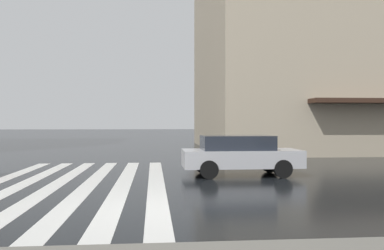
{
  "coord_description": "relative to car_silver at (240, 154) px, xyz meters",
  "views": [
    {
      "loc": [
        -8.94,
        0.07,
        1.86
      ],
      "look_at": [
        5.0,
        -1.22,
        1.78
      ],
      "focal_mm": 39.05,
      "sensor_mm": 36.0,
      "label": 1
    }
  ],
  "objects": [
    {
      "name": "ground_plane",
      "position": [
        -5.5,
        2.96,
        -0.76
      ],
      "size": [
        220.0,
        220.0,
        0.0
      ],
      "primitive_type": "plane",
      "color": "black"
    },
    {
      "name": "zebra_crossing",
      "position": [
        -1.5,
        5.44,
        -0.75
      ],
      "size": [
        13.0,
        5.5,
        0.01
      ],
      "color": "silver",
      "rests_on": "ground_plane"
    },
    {
      "name": "car_silver",
      "position": [
        0.0,
        0.0,
        0.0
      ],
      "size": [
        1.85,
        4.1,
        1.41
      ],
      "color": "#B7B7BC",
      "rests_on": "ground_plane"
    }
  ]
}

